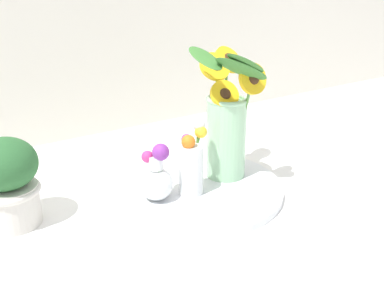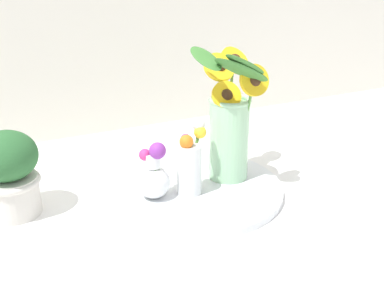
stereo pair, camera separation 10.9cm
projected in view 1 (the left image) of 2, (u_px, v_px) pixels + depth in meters
name	position (u px, v px, depth m)	size (l,w,h in m)	color
ground_plane	(208.00, 195.00, 1.13)	(6.00, 6.00, 0.00)	white
serving_tray	(192.00, 188.00, 1.14)	(0.46, 0.46, 0.02)	silver
mason_jar_sunflowers	(227.00, 124.00, 1.14)	(0.20, 0.22, 0.35)	#99CC9E
vase_small_center	(192.00, 162.00, 1.07)	(0.08, 0.07, 0.18)	white
vase_bulb_right	(157.00, 176.00, 1.05)	(0.08, 0.08, 0.14)	white
potted_plant	(7.00, 181.00, 0.96)	(0.14, 0.14, 0.20)	beige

